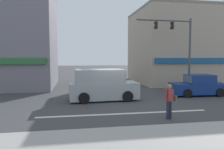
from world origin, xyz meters
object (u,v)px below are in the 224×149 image
Objects in this scene: utility_pole_far_right at (169,48)px; pedestrian_foreground_with_bag at (170,99)px; traffic_light_mast at (179,42)px; sedan_crossing_rightbound at (95,79)px; utility_pole_near_left at (17,39)px; sedan_approaching_near at (198,86)px; van_waiting_far at (102,86)px.

utility_pole_far_right is 4.46× the size of pedestrian_foreground_with_bag.
traffic_light_mast reaches higher than sedan_crossing_rightbound.
utility_pole_near_left is 1.36× the size of traffic_light_mast.
utility_pole_near_left reaches higher than sedan_crossing_rightbound.
utility_pole_far_right reaches higher than pedestrian_foreground_with_bag.
sedan_crossing_rightbound is at bearing 147.94° from traffic_light_mast.
utility_pole_far_right is 1.20× the size of traffic_light_mast.
utility_pole_near_left is 14.81m from sedan_approaching_near.
utility_pole_far_right is at bearing 13.88° from utility_pole_near_left.
sedan_crossing_rightbound is 1.00× the size of sedan_approaching_near.
utility_pole_far_right reaches higher than traffic_light_mast.
pedestrian_foreground_with_bag is at bearing -78.67° from sedan_crossing_rightbound.
utility_pole_near_left is 8.37m from van_waiting_far.
sedan_approaching_near is at bearing 5.04° from van_waiting_far.
pedestrian_foreground_with_bag reaches higher than sedan_approaching_near.
pedestrian_foreground_with_bag is at bearing -62.72° from van_waiting_far.
van_waiting_far is (-0.15, -7.13, 0.29)m from sedan_crossing_rightbound.
sedan_approaching_near is (0.55, -2.19, -3.46)m from traffic_light_mast.
traffic_light_mast is (-1.41, -5.06, 0.30)m from utility_pole_far_right.
sedan_crossing_rightbound is at bearing -174.58° from utility_pole_far_right.
sedan_approaching_near is at bearing -96.80° from utility_pole_far_right.
sedan_crossing_rightbound and sedan_approaching_near have the same top height.
utility_pole_near_left is at bearing 146.22° from van_waiting_far.
utility_pole_far_right is 1.79× the size of sedan_approaching_near.
utility_pole_far_right is 11.88m from van_waiting_far.
traffic_light_mast is (13.35, -1.41, -0.19)m from utility_pole_near_left.
sedan_approaching_near is (-0.86, -7.24, -3.16)m from utility_pole_far_right.
utility_pole_far_right is at bearing 74.43° from traffic_light_mast.
traffic_light_mast reaches higher than van_waiting_far.
van_waiting_far is 5.63m from pedestrian_foreground_with_bag.
utility_pole_near_left reaches higher than van_waiting_far.
utility_pole_far_right reaches higher than sedan_crossing_rightbound.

